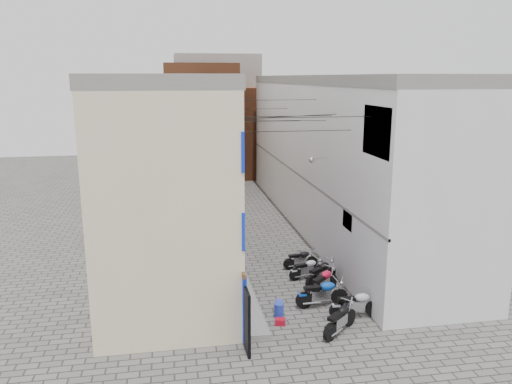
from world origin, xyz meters
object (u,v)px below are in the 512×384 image
motorcycle_a (340,318)px  water_jug_far (279,306)px  water_jug_near (279,311)px  motorcycle_e (321,272)px  motorcycle_b (356,303)px  red_crate (280,322)px  motorcycle_c (322,292)px  motorcycle_f (307,268)px  motorcycle_d (323,281)px  motorcycle_g (301,258)px  person_a (240,254)px  person_b (236,262)px

motorcycle_a → water_jug_far: size_ratio=4.22×
water_jug_near → water_jug_far: size_ratio=1.18×
motorcycle_e → water_jug_near: bearing=-78.4°
motorcycle_b → red_crate: size_ratio=5.57×
motorcycle_a → motorcycle_c: size_ratio=0.95×
motorcycle_f → red_crate: size_ratio=4.79×
red_crate → water_jug_far: bearing=80.2°
motorcycle_c → motorcycle_d: (0.41, 1.11, -0.03)m
motorcycle_c → red_crate: motorcycle_c is taller
water_jug_near → motorcycle_g: bearing=65.9°
motorcycle_b → motorcycle_d: (-0.57, 2.25, -0.01)m
motorcycle_c → person_a: 4.47m
motorcycle_f → person_a: person_a is taller
motorcycle_g → person_a: size_ratio=0.97×
person_b → water_jug_far: bearing=-120.9°
motorcycle_b → motorcycle_e: bearing=-171.0°
motorcycle_d → water_jug_far: size_ratio=4.22×
motorcycle_c → water_jug_far: (-1.78, -0.18, -0.38)m
person_a → water_jug_far: (0.97, -3.66, -0.90)m
motorcycle_g → red_crate: bearing=-29.5°
motorcycle_d → red_crate: motorcycle_d is taller
person_a → red_crate: size_ratio=4.84×
motorcycle_g → person_b: size_ratio=1.19×
motorcycle_d → motorcycle_e: bearing=127.7°
motorcycle_g → water_jug_near: bearing=-31.1°
motorcycle_d → motorcycle_f: (-0.22, 1.73, -0.08)m
motorcycle_b → motorcycle_g: (-0.75, 5.23, -0.09)m
motorcycle_f → red_crate: bearing=-41.8°
motorcycle_e → person_b: bearing=-137.4°
motorcycle_g → motorcycle_f: bearing=-8.7°
person_a → person_b: person_a is taller
motorcycle_c → motorcycle_e: bearing=161.7°
motorcycle_d → motorcycle_f: size_ratio=1.15×
motorcycle_c → water_jug_near: motorcycle_c is taller
motorcycle_e → person_b: 3.76m
motorcycle_f → motorcycle_c: bearing=-17.6°
red_crate → motorcycle_c: bearing=31.0°
person_a → red_crate: (0.80, -4.65, -1.03)m
motorcycle_d → red_crate: 3.32m
motorcycle_g → water_jug_near: 5.16m
motorcycle_f → motorcycle_b: bearing=-2.6°
motorcycle_e → person_a: (-3.36, 1.42, 0.56)m
motorcycle_b → water_jug_near: bearing=-98.0°
motorcycle_e → water_jug_far: size_ratio=4.21×
motorcycle_c → person_b: (-3.05, 2.84, 0.36)m
water_jug_near → motorcycle_d: bearing=37.1°
motorcycle_e → water_jug_near: size_ratio=3.58×
motorcycle_b → person_a: size_ratio=1.15×
motorcycle_d → person_a: 3.99m
motorcycle_b → motorcycle_c: motorcycle_c is taller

